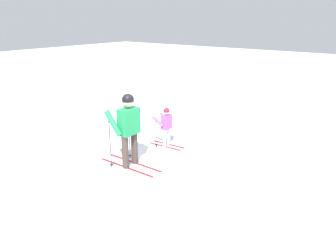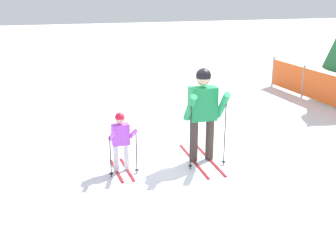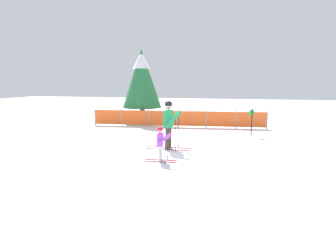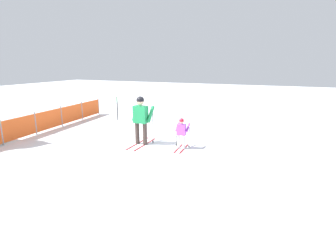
{
  "view_description": "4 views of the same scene",
  "coord_description": "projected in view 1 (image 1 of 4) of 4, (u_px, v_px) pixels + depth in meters",
  "views": [
    {
      "loc": [
        -4.85,
        5.46,
        3.46
      ],
      "look_at": [
        -0.05,
        -0.87,
        0.8
      ],
      "focal_mm": 35.0,
      "sensor_mm": 36.0,
      "label": 1
    },
    {
      "loc": [
        7.34,
        -2.36,
        3.23
      ],
      "look_at": [
        0.56,
        -0.53,
        0.85
      ],
      "focal_mm": 45.0,
      "sensor_mm": 36.0,
      "label": 2
    },
    {
      "loc": [
        2.32,
        -9.04,
        2.46
      ],
      "look_at": [
        0.35,
        -0.18,
        0.93
      ],
      "focal_mm": 28.0,
      "sensor_mm": 36.0,
      "label": 3
    },
    {
      "loc": [
        -7.91,
        -4.4,
        2.95
      ],
      "look_at": [
        0.26,
        -0.89,
        0.81
      ],
      "focal_mm": 28.0,
      "sensor_mm": 36.0,
      "label": 4
    }
  ],
  "objects": [
    {
      "name": "skier_child",
      "position": [
        166.0,
        124.0,
        9.03
      ],
      "size": [
        1.05,
        0.53,
        1.11
      ],
      "rotation": [
        0.0,
        0.0,
        0.07
      ],
      "color": "maroon",
      "rests_on": "ground_plane"
    },
    {
      "name": "skier_adult",
      "position": [
        128.0,
        124.0,
        7.68
      ],
      "size": [
        1.7,
        0.75,
        1.79
      ],
      "rotation": [
        0.0,
        0.0,
        0.01
      ],
      "color": "maroon",
      "rests_on": "ground_plane"
    },
    {
      "name": "ground_plane",
      "position": [
        145.0,
        166.0,
        8.0
      ],
      "size": [
        60.0,
        60.0,
        0.0
      ],
      "primitive_type": "plane",
      "color": "white"
    }
  ]
}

